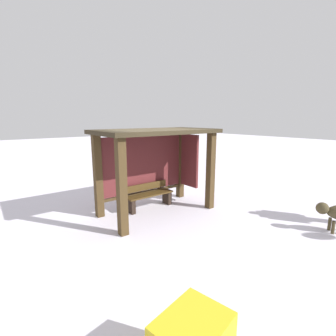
{
  "coord_description": "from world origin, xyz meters",
  "views": [
    {
      "loc": [
        -3.74,
        -5.36,
        2.57
      ],
      "look_at": [
        0.26,
        -0.15,
        1.24
      ],
      "focal_mm": 26.32,
      "sensor_mm": 36.0,
      "label": 1
    }
  ],
  "objects": [
    {
      "name": "bench_left_inside",
      "position": [
        0.0,
        0.4,
        0.34
      ],
      "size": [
        1.45,
        0.37,
        0.71
      ],
      "color": "#473315",
      "rests_on": "ground"
    },
    {
      "name": "ground_plane",
      "position": [
        0.0,
        0.0,
        0.0
      ],
      "size": [
        60.0,
        60.0,
        0.0
      ],
      "primitive_type": "plane",
      "color": "silver"
    },
    {
      "name": "bus_shelter",
      "position": [
        0.1,
        0.19,
        1.64
      ],
      "size": [
        3.21,
        1.75,
        2.29
      ],
      "color": "#402F19",
      "rests_on": "ground"
    }
  ]
}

